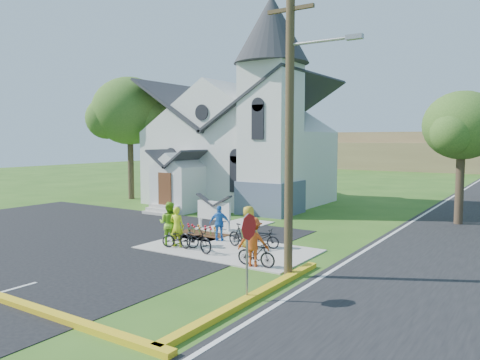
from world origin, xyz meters
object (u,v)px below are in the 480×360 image
Objects in this scene: cyclist_1 at (169,223)px; cyclist_4 at (248,227)px; cyclist_0 at (177,227)px; bike_1 at (243,236)px; bike_4 at (261,238)px; bike_2 at (195,239)px; church_sign at (214,211)px; bike_3 at (256,254)px; stop_sign at (248,238)px; bike_0 at (181,238)px; cyclist_3 at (253,242)px; cyclist_2 at (220,223)px; utility_pole at (291,112)px.

cyclist_4 is (3.07, 1.43, -0.05)m from cyclist_1.
cyclist_1 is at bearing -25.12° from cyclist_0.
bike_1 is 0.78m from bike_4.
cyclist_4 is (0.12, 0.25, 0.37)m from bike_1.
bike_2 is (1.16, -0.23, -0.34)m from cyclist_0.
bike_3 is (5.08, -4.40, -0.53)m from church_sign.
bike_4 is at bearing 24.03° from bike_3.
bike_1 is (3.18, -2.33, -0.48)m from church_sign.
cyclist_4 is (1.41, 1.74, 0.36)m from bike_2.
bike_1 is 0.46m from cyclist_4.
bike_1 is (-3.45, 5.07, -1.23)m from stop_sign.
stop_sign is 6.89m from bike_0.
stop_sign is 3.54m from cyclist_3.
bike_4 is (0.60, 0.49, -0.09)m from bike_1.
church_sign is 1.41× the size of bike_0.
cyclist_3 is (3.39, -2.69, 0.09)m from cyclist_2.
stop_sign reaches higher than bike_2.
cyclist_1 is at bearing 148.69° from stop_sign.
stop_sign is 6.34m from cyclist_4.
bike_2 is 1.10× the size of cyclist_3.
bike_3 is at bearing 117.34° from stop_sign.
bike_2 is 1.11× the size of cyclist_4.
stop_sign reaches higher than bike_4.
cyclist_3 is (4.73, -0.89, -0.05)m from cyclist_1.
utility_pole is at bearing -111.49° from bike_1.
stop_sign reaches higher than cyclist_4.
cyclist_0 is at bearing 48.19° from bike_0.
stop_sign is at bearing -132.19° from bike_1.
bike_0 is 4.15m from bike_3.
cyclist_0 reaches higher than cyclist_2.
church_sign is at bearing 46.24° from bike_3.
bike_3 is at bearing -40.88° from church_sign.
utility_pole is 5.20× the size of bike_2.
utility_pole reaches higher than church_sign.
utility_pole is 7.46m from cyclist_0.
utility_pole is 5.78× the size of cyclist_4.
bike_1 is 1.75m from cyclist_2.
cyclist_3 is 1.01× the size of cyclist_4.
cyclist_1 reaches higher than bike_2.
cyclist_1 is 1.06× the size of cyclist_3.
bike_0 is 0.81× the size of bike_2.
cyclist_4 is at bearing -74.54° from cyclist_3.
bike_1 is 1.13× the size of bike_3.
bike_1 is 2.76m from cyclist_3.
cyclist_0 is 4.44m from bike_3.
cyclist_0 is at bearing 41.83° from cyclist_2.
bike_4 is (2.79, 1.83, -0.01)m from bike_0.
bike_1 is 1.06× the size of cyclist_2.
bike_0 is at bearing -74.81° from church_sign.
cyclist_3 reaches higher than bike_2.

